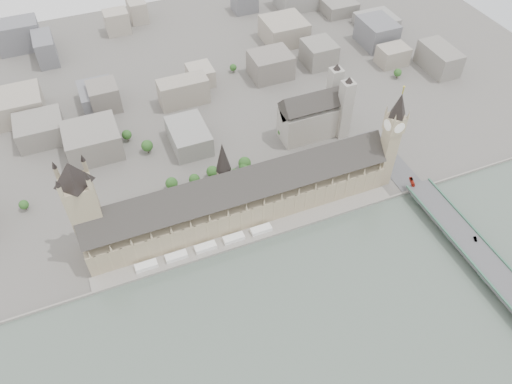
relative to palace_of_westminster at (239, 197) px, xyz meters
name	(u,v)px	position (x,y,z in m)	size (l,w,h in m)	color
ground	(247,230)	(0.00, -19.70, -22.71)	(900.00, 900.00, 0.00)	#595651
embankment_wall	(254,242)	(0.00, -34.70, -21.21)	(600.00, 1.50, 3.00)	slate
river_terrace	(250,236)	(0.00, -27.20, -21.71)	(270.00, 15.00, 2.00)	slate
terrace_tents	(205,247)	(-40.00, -26.70, -18.71)	(118.00, 7.00, 4.00)	white
palace_of_westminster	(239,197)	(0.00, 0.00, 0.00)	(265.00, 40.73, 55.44)	#998C67
elizabeth_tower	(392,134)	(138.00, -11.70, 35.38)	(17.00, 17.00, 107.50)	#998C67
victoria_tower	(83,206)	(-122.00, 6.30, 32.50)	(30.00, 30.00, 100.00)	#998C67
central_tower	(223,165)	(-10.00, 6.30, 35.21)	(13.00, 13.00, 48.00)	gray
westminster_bridge	(467,245)	(162.00, -107.20, -17.58)	(25.00, 325.00, 10.25)	#474749
bridge_parapets	(507,284)	(162.00, -151.70, -11.88)	(25.00, 235.00, 1.15)	#35614B
westminster_abbey	(315,114)	(110.92, 75.30, 2.38)	(68.00, 36.00, 64.00)	gray
city_skyline_inland	(170,66)	(0.00, 225.30, -3.71)	(720.00, 360.00, 38.00)	gray
park_trees	(214,181)	(-10.00, 40.30, -15.21)	(110.00, 30.00, 15.00)	#264E1C
red_bus_north	(412,182)	(156.77, -32.40, -10.97)	(2.50, 10.69, 2.98)	#A82113
car_silver	(475,239)	(167.67, -107.48, -11.64)	(1.72, 4.95, 1.63)	gray
car_approach	(385,138)	(168.00, 30.52, -11.79)	(1.86, 4.57, 1.33)	gray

